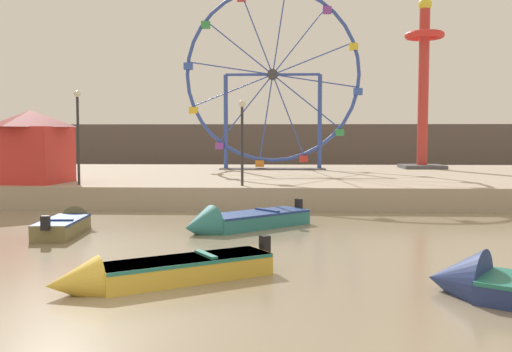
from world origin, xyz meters
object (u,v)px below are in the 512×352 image
(drop_tower_red_tower, at_px, (423,82))
(promenade_lamp_near, at_px, (78,124))
(carnival_booth_red_striped, at_px, (31,145))
(ferris_wheel_blue_frame, at_px, (273,78))
(promenade_lamp_far, at_px, (242,130))
(motorboat_mustard_yellow, at_px, (153,272))
(motorboat_olive_wood, at_px, (67,224))
(motorboat_teal_painted, at_px, (237,221))

(drop_tower_red_tower, distance_m, promenade_lamp_near, 23.77)
(promenade_lamp_near, bearing_deg, carnival_booth_red_striped, 157.82)
(ferris_wheel_blue_frame, bearing_deg, carnival_booth_red_striped, -134.95)
(carnival_booth_red_striped, bearing_deg, promenade_lamp_far, -0.95)
(carnival_booth_red_striped, bearing_deg, motorboat_mustard_yellow, -52.42)
(motorboat_mustard_yellow, xyz_separation_m, carnival_booth_red_striped, (-9.08, 14.57, 2.53))
(carnival_booth_red_striped, bearing_deg, motorboat_olive_wood, -53.92)
(carnival_booth_red_striped, relative_size, promenade_lamp_near, 0.86)
(motorboat_teal_painted, height_order, promenade_lamp_near, promenade_lamp_near)
(motorboat_mustard_yellow, height_order, motorboat_teal_painted, motorboat_teal_painted)
(motorboat_mustard_yellow, relative_size, ferris_wheel_blue_frame, 0.40)
(motorboat_teal_painted, relative_size, drop_tower_red_tower, 0.40)
(ferris_wheel_blue_frame, relative_size, carnival_booth_red_striped, 3.25)
(drop_tower_red_tower, height_order, carnival_booth_red_striped, drop_tower_red_tower)
(motorboat_teal_painted, bearing_deg, drop_tower_red_tower, -161.22)
(motorboat_olive_wood, bearing_deg, drop_tower_red_tower, -41.96)
(drop_tower_red_tower, xyz_separation_m, promenade_lamp_far, (-11.42, -14.18, -3.36))
(ferris_wheel_blue_frame, distance_m, drop_tower_red_tower, 10.36)
(motorboat_teal_painted, distance_m, promenade_lamp_near, 10.35)
(drop_tower_red_tower, bearing_deg, carnival_booth_red_striped, -148.90)
(ferris_wheel_blue_frame, bearing_deg, promenade_lamp_near, -124.81)
(motorboat_mustard_yellow, distance_m, ferris_wheel_blue_frame, 26.89)
(motorboat_olive_wood, bearing_deg, motorboat_mustard_yellow, -149.51)
(motorboat_teal_painted, distance_m, ferris_wheel_blue_frame, 19.67)
(motorboat_teal_painted, xyz_separation_m, ferris_wheel_blue_frame, (0.97, 18.44, 6.76))
(promenade_lamp_near, bearing_deg, motorboat_teal_painted, -37.95)
(promenade_lamp_near, xyz_separation_m, promenade_lamp_far, (7.47, -0.08, -0.27))
(carnival_booth_red_striped, bearing_deg, promenade_lamp_near, -16.53)
(motorboat_mustard_yellow, height_order, drop_tower_red_tower, drop_tower_red_tower)
(motorboat_mustard_yellow, bearing_deg, motorboat_teal_painted, -132.05)
(ferris_wheel_blue_frame, relative_size, promenade_lamp_near, 2.80)
(carnival_booth_red_striped, bearing_deg, ferris_wheel_blue_frame, 50.70)
(drop_tower_red_tower, height_order, promenade_lamp_far, drop_tower_red_tower)
(motorboat_mustard_yellow, bearing_deg, drop_tower_red_tower, -146.70)
(motorboat_olive_wood, distance_m, carnival_booth_red_striped, 9.61)
(ferris_wheel_blue_frame, xyz_separation_m, carnival_booth_red_striped, (-11.34, -11.36, -4.25))
(drop_tower_red_tower, bearing_deg, motorboat_mustard_yellow, -114.35)
(promenade_lamp_far, bearing_deg, motorboat_mustard_yellow, -94.56)
(motorboat_olive_wood, relative_size, promenade_lamp_near, 0.90)
(ferris_wheel_blue_frame, height_order, drop_tower_red_tower, ferris_wheel_blue_frame)
(motorboat_mustard_yellow, xyz_separation_m, drop_tower_red_tower, (12.48, 27.58, 6.61))
(ferris_wheel_blue_frame, distance_m, carnival_booth_red_striped, 16.60)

